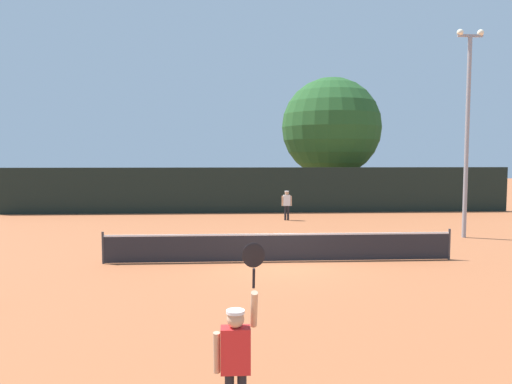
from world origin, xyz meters
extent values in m
plane|color=#9E5633|center=(0.00, 0.00, 0.00)|extent=(120.00, 120.00, 0.00)
cube|color=#232328|center=(0.00, 0.00, 0.48)|extent=(11.80, 0.03, 0.91)
cube|color=white|center=(0.00, 0.00, 0.93)|extent=(11.80, 0.04, 0.06)
cylinder|color=#333338|center=(-5.90, 0.00, 0.54)|extent=(0.08, 0.08, 1.07)
cylinder|color=#333338|center=(5.90, 0.00, 0.54)|extent=(0.08, 0.08, 1.07)
cube|color=black|center=(0.00, 14.19, 1.44)|extent=(32.86, 0.12, 2.88)
cube|color=red|center=(-1.63, -9.97, 1.09)|extent=(0.38, 0.22, 0.59)
sphere|color=tan|center=(-1.63, -9.97, 1.50)|extent=(0.23, 0.23, 0.23)
cylinder|color=white|center=(-1.63, -9.97, 1.59)|extent=(0.24, 0.24, 0.04)
cylinder|color=tan|center=(-1.87, -9.97, 1.06)|extent=(0.09, 0.17, 0.56)
cylinder|color=tan|center=(-1.39, -9.89, 1.59)|extent=(0.09, 0.32, 0.54)
cylinder|color=black|center=(-1.39, -9.83, 1.98)|extent=(0.04, 0.11, 0.28)
ellipsoid|color=black|center=(-1.39, -9.77, 2.27)|extent=(0.30, 0.13, 0.36)
cube|color=white|center=(1.51, 10.50, 1.12)|extent=(0.38, 0.22, 0.60)
sphere|color=tan|center=(1.51, 10.50, 1.53)|extent=(0.23, 0.23, 0.23)
cylinder|color=white|center=(1.51, 10.50, 1.63)|extent=(0.24, 0.24, 0.04)
cylinder|color=black|center=(1.43, 10.50, 0.41)|extent=(0.12, 0.12, 0.82)
cylinder|color=black|center=(1.59, 10.50, 0.41)|extent=(0.12, 0.12, 0.82)
cylinder|color=tan|center=(1.27, 10.50, 1.09)|extent=(0.09, 0.17, 0.58)
cylinder|color=tan|center=(1.75, 10.50, 1.09)|extent=(0.09, 0.16, 0.57)
sphere|color=#CCE033|center=(1.83, 1.93, 0.03)|extent=(0.07, 0.07, 0.07)
cylinder|color=gray|center=(8.63, 4.35, 4.34)|extent=(0.18, 0.18, 8.67)
cube|color=gray|center=(8.63, 4.35, 8.72)|extent=(1.10, 0.10, 0.10)
sphere|color=#F2EDCC|center=(8.18, 4.35, 8.85)|extent=(0.28, 0.28, 0.28)
sphere|color=#F2EDCC|center=(9.08, 4.35, 8.85)|extent=(0.28, 0.28, 0.28)
cylinder|color=brown|center=(5.81, 19.01, 1.49)|extent=(0.56, 0.56, 2.98)
sphere|color=#235123|center=(5.81, 19.01, 5.70)|extent=(7.28, 7.28, 7.28)
cube|color=navy|center=(-3.26, 21.34, 0.60)|extent=(2.11, 4.29, 0.90)
cube|color=#2D333D|center=(-3.26, 21.04, 1.37)|extent=(1.81, 2.28, 0.64)
cylinder|color=black|center=(-4.11, 22.74, 0.30)|extent=(0.22, 0.60, 0.60)
cylinder|color=black|center=(-2.41, 22.74, 0.30)|extent=(0.22, 0.60, 0.60)
cylinder|color=black|center=(-4.11, 19.94, 0.30)|extent=(0.22, 0.60, 0.60)
cylinder|color=black|center=(-2.41, 19.94, 0.30)|extent=(0.22, 0.60, 0.60)
cube|color=white|center=(7.02, 20.95, 0.60)|extent=(1.92, 4.21, 0.90)
cube|color=#2D333D|center=(7.02, 20.65, 1.37)|extent=(1.71, 2.21, 0.64)
cylinder|color=black|center=(6.17, 22.35, 0.30)|extent=(0.22, 0.60, 0.60)
cylinder|color=black|center=(7.87, 22.35, 0.30)|extent=(0.22, 0.60, 0.60)
cylinder|color=black|center=(6.17, 19.55, 0.30)|extent=(0.22, 0.60, 0.60)
cylinder|color=black|center=(7.87, 19.55, 0.30)|extent=(0.22, 0.60, 0.60)
cube|color=black|center=(9.86, 21.64, 0.60)|extent=(2.30, 4.36, 0.90)
cube|color=#2D333D|center=(9.86, 21.34, 1.37)|extent=(1.90, 2.35, 0.64)
cylinder|color=black|center=(9.01, 23.04, 0.30)|extent=(0.22, 0.60, 0.60)
cylinder|color=black|center=(10.71, 23.04, 0.30)|extent=(0.22, 0.60, 0.60)
cylinder|color=black|center=(9.01, 20.24, 0.30)|extent=(0.22, 0.60, 0.60)
cylinder|color=black|center=(10.71, 20.24, 0.30)|extent=(0.22, 0.60, 0.60)
camera|label=1|loc=(-1.70, -15.88, 3.55)|focal=33.41mm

